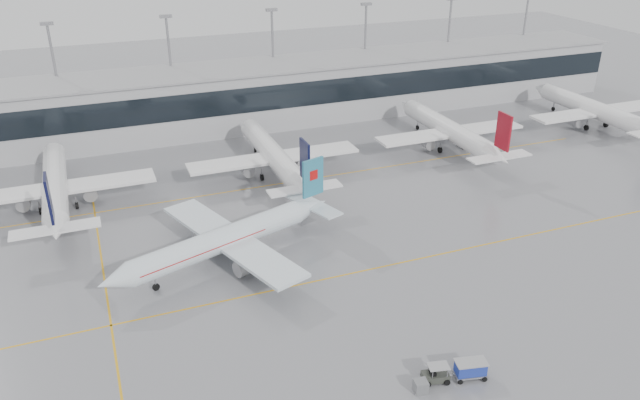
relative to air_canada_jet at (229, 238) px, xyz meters
name	(u,v)px	position (x,y,z in m)	size (l,w,h in m)	color
ground	(354,273)	(14.03, -8.85, -3.37)	(320.00, 320.00, 0.00)	gray
taxi_line_main	(354,273)	(14.03, -8.85, -3.36)	(120.00, 0.25, 0.01)	orange
taxi_line_north	(281,183)	(14.03, 21.15, -3.36)	(120.00, 0.25, 0.01)	orange
taxi_line_cross	(102,261)	(-15.97, 6.15, -3.36)	(0.25, 60.00, 0.01)	orange
terminal	(232,98)	(14.03, 53.15, 2.63)	(180.00, 15.00, 12.00)	#9F9FA3
terminal_glass	(241,101)	(14.03, 45.60, 4.13)	(180.00, 0.20, 5.00)	black
terminal_roof	(230,69)	(14.03, 53.15, 8.83)	(182.00, 16.00, 0.40)	gray
light_masts	(223,57)	(14.03, 59.15, 9.98)	(156.40, 1.00, 22.60)	gray
air_canada_jet	(229,238)	(0.00, 0.00, 0.00)	(33.77, 27.20, 10.70)	silver
parked_jet_b	(55,186)	(-20.97, 24.84, 0.34)	(29.64, 36.96, 11.72)	white
parked_jet_c	(274,155)	(14.03, 24.84, 0.34)	(29.64, 36.96, 11.72)	white
parked_jet_d	(450,131)	(49.03, 24.84, 0.34)	(29.64, 36.96, 11.72)	white
parked_jet_e	(595,110)	(84.03, 24.84, 0.34)	(29.64, 36.96, 11.72)	white
baggage_tug	(435,376)	(13.32, -30.01, -2.69)	(4.03, 2.16, 1.91)	#31342D
baggage_cart	(470,368)	(16.84, -30.79, -2.22)	(3.46, 2.40, 1.96)	gray
gse_unit	(421,386)	(11.24, -30.75, -2.72)	(1.29, 1.19, 1.29)	slate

